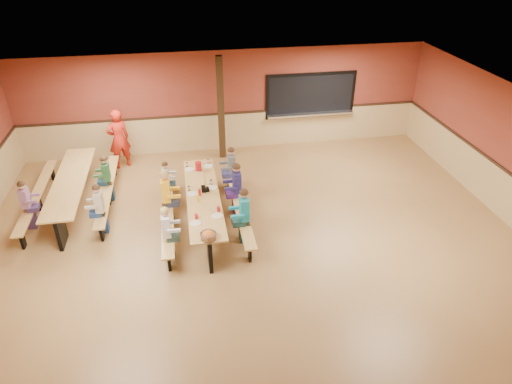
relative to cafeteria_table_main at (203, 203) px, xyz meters
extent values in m
plane|color=brown|center=(1.00, -0.99, -0.53)|extent=(12.00, 12.00, 0.00)
cube|color=brown|center=(1.00, 4.01, 0.97)|extent=(12.00, 0.04, 3.00)
cube|color=white|center=(1.00, -0.99, 2.47)|extent=(12.00, 10.00, 0.04)
cube|color=black|center=(3.60, 3.98, 1.02)|extent=(2.60, 0.06, 1.20)
cube|color=silver|center=(3.60, 3.89, 0.45)|extent=(2.70, 0.28, 0.06)
cube|color=black|center=(0.80, 3.41, 0.97)|extent=(0.18, 0.18, 3.00)
cube|color=tan|center=(0.00, 0.00, 0.19)|extent=(0.75, 3.60, 0.04)
cube|color=black|center=(0.00, -1.55, -0.18)|extent=(0.08, 0.60, 0.70)
cube|color=black|center=(0.00, 1.55, -0.18)|extent=(0.08, 0.60, 0.70)
cube|color=tan|center=(-0.82, 0.00, -0.09)|extent=(0.26, 3.60, 0.04)
cube|color=black|center=(-0.82, 0.00, -0.32)|extent=(0.06, 0.18, 0.41)
cube|color=tan|center=(0.83, 0.00, -0.09)|extent=(0.26, 3.60, 0.04)
cube|color=black|center=(0.83, 0.00, -0.32)|extent=(0.06, 0.18, 0.41)
cube|color=tan|center=(-3.11, 1.26, 0.19)|extent=(0.75, 3.60, 0.04)
cube|color=black|center=(-3.11, -0.29, -0.18)|extent=(0.08, 0.60, 0.70)
cube|color=black|center=(-3.11, 2.81, -0.18)|extent=(0.08, 0.60, 0.70)
cube|color=tan|center=(-3.93, 1.26, -0.09)|extent=(0.26, 3.60, 0.04)
cube|color=black|center=(-3.93, 1.26, -0.32)|extent=(0.06, 0.18, 0.41)
cube|color=tan|center=(-2.28, 1.26, -0.09)|extent=(0.26, 3.60, 0.04)
cube|color=black|center=(-2.28, 1.26, -0.32)|extent=(0.06, 0.18, 0.41)
imported|color=red|center=(-2.11, 3.25, 0.34)|extent=(0.74, 0.64, 1.72)
cylinder|color=#AF171B|center=(-0.02, 1.24, 0.32)|extent=(0.16, 0.16, 0.22)
cube|color=black|center=(0.03, 0.18, 0.28)|extent=(0.10, 0.14, 0.13)
cylinder|color=yellow|center=(-0.12, -0.24, 0.30)|extent=(0.06, 0.06, 0.17)
cylinder|color=#B2140F|center=(-0.07, 0.00, 0.30)|extent=(0.06, 0.06, 0.17)
cube|color=black|center=(0.08, 0.20, 0.24)|extent=(0.16, 0.16, 0.06)
cube|color=tan|center=(0.08, 0.20, 0.52)|extent=(0.02, 0.09, 0.50)
camera|label=1|loc=(-0.32, -8.93, 5.58)|focal=32.00mm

